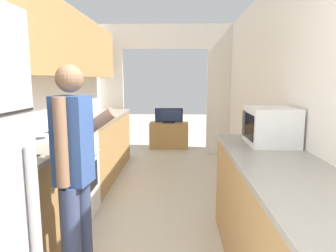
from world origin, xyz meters
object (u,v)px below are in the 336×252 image
Objects in this scene: range_oven at (59,179)px; television at (169,116)px; tv_cabinet at (169,135)px; microwave at (270,126)px; person at (74,175)px.

television is at bearing 73.52° from range_oven.
television is (-0.00, -0.04, 0.43)m from tv_cabinet.
tv_cabinet is at bearing 73.71° from range_oven.
microwave is 0.80× the size of television.
tv_cabinet is (-0.99, 3.81, -0.80)m from microwave.
tv_cabinet is at bearing 104.54° from microwave.
person is (0.52, -0.99, 0.37)m from range_oven.
television reaches higher than tv_cabinet.
microwave is 4.02m from tv_cabinet.
person is 1.64m from microwave.
person reaches higher than range_oven.
range_oven is at bearing 35.11° from person.
range_oven is 1.79× the size of television.
microwave is (2.00, -0.34, 0.61)m from range_oven.
person is 4.45m from television.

